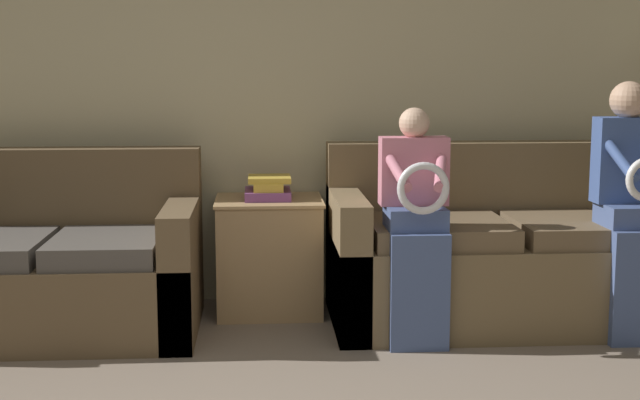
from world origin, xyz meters
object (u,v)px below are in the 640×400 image
(couch_main, at_px, (502,258))
(child_left_seated, at_px, (416,217))
(child_right_seated, at_px, (631,198))
(book_stack, at_px, (268,188))
(side_shelf, at_px, (269,254))
(couch_side, at_px, (57,269))

(couch_main, bearing_deg, child_left_seated, -144.81)
(child_right_seated, relative_size, book_stack, 4.23)
(child_left_seated, height_order, side_shelf, child_left_seated)
(couch_main, distance_m, child_left_seated, 0.73)
(side_shelf, relative_size, book_stack, 2.09)
(couch_main, relative_size, side_shelf, 2.89)
(side_shelf, bearing_deg, child_left_seated, -41.16)
(child_right_seated, bearing_deg, side_shelf, 161.26)
(couch_side, relative_size, side_shelf, 2.28)
(couch_main, bearing_deg, child_right_seated, -34.09)
(child_right_seated, height_order, book_stack, child_right_seated)
(couch_main, height_order, couch_side, couch_main)
(side_shelf, distance_m, book_stack, 0.37)
(side_shelf, height_order, book_stack, book_stack)
(couch_side, distance_m, child_left_seated, 1.89)
(book_stack, bearing_deg, side_shelf, -52.51)
(child_left_seated, bearing_deg, child_right_seated, 0.81)
(couch_side, xyz_separation_m, child_right_seated, (2.91, -0.33, 0.39))
(child_left_seated, xyz_separation_m, child_right_seated, (1.09, 0.02, 0.08))
(couch_main, xyz_separation_m, side_shelf, (-1.26, 0.24, -0.01))
(couch_main, height_order, child_left_seated, child_left_seated)
(side_shelf, bearing_deg, couch_side, -165.60)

